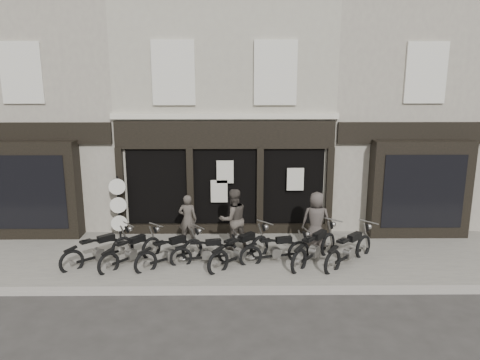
{
  "coord_description": "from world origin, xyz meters",
  "views": [
    {
      "loc": [
        0.36,
        -12.08,
        5.49
      ],
      "look_at": [
        0.48,
        1.6,
        2.26
      ],
      "focal_mm": 35.0,
      "sensor_mm": 36.0,
      "label": 1
    }
  ],
  "objects_px": {
    "motorcycle_3": "(206,254)",
    "motorcycle_7": "(349,252)",
    "man_right": "(316,220)",
    "motorcycle_5": "(276,252)",
    "man_left": "(188,219)",
    "motorcycle_1": "(131,253)",
    "motorcycle_6": "(315,250)",
    "motorcycle_0": "(99,252)",
    "advert_sign_post": "(119,210)",
    "motorcycle_2": "(171,254)",
    "motorcycle_4": "(240,252)",
    "man_centre": "(233,219)"
  },
  "relations": [
    {
      "from": "motorcycle_6",
      "to": "man_right",
      "type": "bearing_deg",
      "value": 28.87
    },
    {
      "from": "motorcycle_5",
      "to": "motorcycle_7",
      "type": "height_order",
      "value": "motorcycle_7"
    },
    {
      "from": "motorcycle_3",
      "to": "motorcycle_4",
      "type": "xyz_separation_m",
      "value": [
        0.98,
        -0.07,
        0.07
      ]
    },
    {
      "from": "motorcycle_1",
      "to": "motorcycle_3",
      "type": "distance_m",
      "value": 2.11
    },
    {
      "from": "motorcycle_0",
      "to": "motorcycle_2",
      "type": "distance_m",
      "value": 2.06
    },
    {
      "from": "motorcycle_3",
      "to": "man_centre",
      "type": "bearing_deg",
      "value": 42.46
    },
    {
      "from": "man_right",
      "to": "man_centre",
      "type": "bearing_deg",
      "value": 6.93
    },
    {
      "from": "motorcycle_7",
      "to": "man_left",
      "type": "xyz_separation_m",
      "value": [
        -4.74,
        1.6,
        0.47
      ]
    },
    {
      "from": "motorcycle_0",
      "to": "motorcycle_4",
      "type": "xyz_separation_m",
      "value": [
        4.03,
        -0.09,
        0.02
      ]
    },
    {
      "from": "motorcycle_5",
      "to": "man_right",
      "type": "height_order",
      "value": "man_right"
    },
    {
      "from": "motorcycle_3",
      "to": "motorcycle_7",
      "type": "bearing_deg",
      "value": -13.28
    },
    {
      "from": "man_right",
      "to": "motorcycle_5",
      "type": "bearing_deg",
      "value": 45.77
    },
    {
      "from": "motorcycle_6",
      "to": "advert_sign_post",
      "type": "height_order",
      "value": "advert_sign_post"
    },
    {
      "from": "man_right",
      "to": "motorcycle_0",
      "type": "bearing_deg",
      "value": 16.27
    },
    {
      "from": "motorcycle_3",
      "to": "motorcycle_6",
      "type": "height_order",
      "value": "motorcycle_6"
    },
    {
      "from": "motorcycle_1",
      "to": "man_left",
      "type": "distance_m",
      "value": 2.2
    },
    {
      "from": "motorcycle_4",
      "to": "man_right",
      "type": "height_order",
      "value": "man_right"
    },
    {
      "from": "motorcycle_2",
      "to": "man_right",
      "type": "distance_m",
      "value": 4.52
    },
    {
      "from": "motorcycle_4",
      "to": "man_right",
      "type": "bearing_deg",
      "value": -16.48
    },
    {
      "from": "motorcycle_1",
      "to": "motorcycle_5",
      "type": "bearing_deg",
      "value": -48.69
    },
    {
      "from": "motorcycle_3",
      "to": "motorcycle_7",
      "type": "relative_size",
      "value": 1.07
    },
    {
      "from": "motorcycle_5",
      "to": "man_left",
      "type": "distance_m",
      "value": 3.09
    },
    {
      "from": "motorcycle_1",
      "to": "motorcycle_0",
      "type": "bearing_deg",
      "value": 126.39
    },
    {
      "from": "motorcycle_2",
      "to": "man_right",
      "type": "xyz_separation_m",
      "value": [
        4.31,
        1.23,
        0.58
      ]
    },
    {
      "from": "motorcycle_5",
      "to": "motorcycle_6",
      "type": "xyz_separation_m",
      "value": [
        1.11,
        0.01,
        0.05
      ]
    },
    {
      "from": "motorcycle_5",
      "to": "motorcycle_4",
      "type": "bearing_deg",
      "value": 172.38
    },
    {
      "from": "motorcycle_7",
      "to": "advert_sign_post",
      "type": "distance_m",
      "value": 7.36
    },
    {
      "from": "motorcycle_1",
      "to": "man_left",
      "type": "xyz_separation_m",
      "value": [
        1.45,
        1.58,
        0.5
      ]
    },
    {
      "from": "motorcycle_4",
      "to": "motorcycle_6",
      "type": "height_order",
      "value": "motorcycle_6"
    },
    {
      "from": "motorcycle_0",
      "to": "man_centre",
      "type": "distance_m",
      "value": 4.02
    },
    {
      "from": "motorcycle_4",
      "to": "man_left",
      "type": "distance_m",
      "value": 2.34
    },
    {
      "from": "motorcycle_3",
      "to": "motorcycle_7",
      "type": "xyz_separation_m",
      "value": [
        4.08,
        -0.06,
        0.07
      ]
    },
    {
      "from": "man_left",
      "to": "motorcycle_3",
      "type": "bearing_deg",
      "value": 117.81
    },
    {
      "from": "motorcycle_0",
      "to": "motorcycle_5",
      "type": "height_order",
      "value": "motorcycle_0"
    },
    {
      "from": "motorcycle_7",
      "to": "man_left",
      "type": "height_order",
      "value": "man_left"
    },
    {
      "from": "motorcycle_4",
      "to": "motorcycle_5",
      "type": "relative_size",
      "value": 0.91
    },
    {
      "from": "motorcycle_1",
      "to": "motorcycle_7",
      "type": "distance_m",
      "value": 6.19
    },
    {
      "from": "motorcycle_0",
      "to": "motorcycle_5",
      "type": "relative_size",
      "value": 0.89
    },
    {
      "from": "motorcycle_0",
      "to": "motorcycle_1",
      "type": "height_order",
      "value": "motorcycle_0"
    },
    {
      "from": "motorcycle_4",
      "to": "advert_sign_post",
      "type": "xyz_separation_m",
      "value": [
        -3.93,
        2.14,
        0.61
      ]
    },
    {
      "from": "motorcycle_1",
      "to": "motorcycle_6",
      "type": "distance_m",
      "value": 5.23
    },
    {
      "from": "motorcycle_6",
      "to": "advert_sign_post",
      "type": "bearing_deg",
      "value": 111.26
    },
    {
      "from": "motorcycle_1",
      "to": "motorcycle_2",
      "type": "bearing_deg",
      "value": -52.98
    },
    {
      "from": "motorcycle_4",
      "to": "motorcycle_7",
      "type": "height_order",
      "value": "motorcycle_4"
    },
    {
      "from": "man_centre",
      "to": "motorcycle_7",
      "type": "bearing_deg",
      "value": 137.13
    },
    {
      "from": "motorcycle_6",
      "to": "man_right",
      "type": "xyz_separation_m",
      "value": [
        0.2,
        1.06,
        0.55
      ]
    },
    {
      "from": "motorcycle_2",
      "to": "motorcycle_4",
      "type": "distance_m",
      "value": 1.97
    },
    {
      "from": "man_left",
      "to": "motorcycle_5",
      "type": "bearing_deg",
      "value": 155.4
    },
    {
      "from": "advert_sign_post",
      "to": "motorcycle_1",
      "type": "bearing_deg",
      "value": -80.94
    },
    {
      "from": "motorcycle_4",
      "to": "advert_sign_post",
      "type": "bearing_deg",
      "value": 107.75
    }
  ]
}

